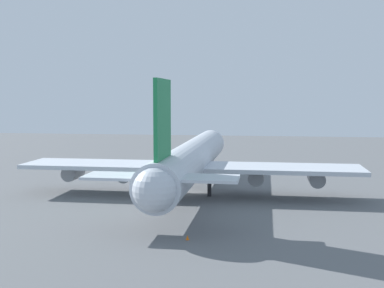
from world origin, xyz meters
TOP-DOWN VIEW (x-y plane):
  - ground_plane at (0.00, 0.00)m, footprint 259.06×259.06m
  - cargo_airplane at (-0.29, 0.00)m, footprint 64.76×57.47m
  - safety_cone_nose at (29.14, -1.54)m, footprint 0.56×0.56m
  - safety_cone_tail at (-29.14, -3.84)m, footprint 0.40×0.40m

SIDE VIEW (x-z plane):
  - ground_plane at x=0.00m, z-range 0.00..0.00m
  - safety_cone_tail at x=-29.14m, z-range 0.00..0.57m
  - safety_cone_nose at x=29.14m, z-range 0.00..0.81m
  - cargo_airplane at x=-0.29m, z-range -3.71..15.37m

